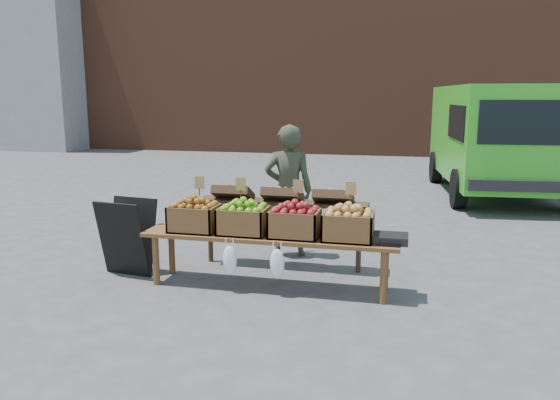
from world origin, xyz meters
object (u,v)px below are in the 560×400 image
(back_table, at_px, (282,224))
(crate_red_apples, at_px, (295,223))
(crate_russet_pears, at_px, (244,221))
(delivery_van, at_px, (497,141))
(display_bench, at_px, (269,261))
(weighing_scale, at_px, (391,238))
(crate_green_apples, at_px, (348,226))
(vendor, at_px, (289,191))
(crate_golden_apples, at_px, (195,218))
(chalkboard_sign, at_px, (127,237))

(back_table, height_order, crate_red_apples, back_table)
(back_table, distance_m, crate_russet_pears, 0.79)
(crate_red_apples, bearing_deg, crate_russet_pears, 180.00)
(delivery_van, relative_size, display_bench, 1.81)
(delivery_van, distance_m, display_bench, 7.15)
(display_bench, xyz_separation_m, weighing_scale, (1.25, 0.00, 0.33))
(delivery_van, relative_size, back_table, 2.33)
(crate_russet_pears, relative_size, crate_red_apples, 1.00)
(display_bench, relative_size, crate_green_apples, 5.40)
(delivery_van, relative_size, weighing_scale, 14.38)
(delivery_van, distance_m, crate_green_apples, 6.79)
(display_bench, bearing_deg, vendor, 92.92)
(crate_golden_apples, distance_m, crate_green_apples, 1.65)
(back_table, distance_m, display_bench, 0.76)
(display_bench, relative_size, crate_golden_apples, 5.40)
(weighing_scale, bearing_deg, display_bench, 180.00)
(crate_red_apples, bearing_deg, crate_golden_apples, 180.00)
(vendor, bearing_deg, back_table, 83.62)
(delivery_van, bearing_deg, display_bench, -121.09)
(back_table, distance_m, crate_red_apples, 0.80)
(delivery_van, relative_size, crate_red_apples, 9.78)
(chalkboard_sign, bearing_deg, delivery_van, 60.77)
(delivery_van, distance_m, back_table, 6.50)
(chalkboard_sign, height_order, back_table, back_table)
(display_bench, bearing_deg, weighing_scale, 0.00)
(delivery_van, relative_size, chalkboard_sign, 5.58)
(chalkboard_sign, distance_m, crate_red_apples, 1.96)
(display_bench, height_order, crate_green_apples, crate_green_apples)
(weighing_scale, bearing_deg, crate_golden_apples, 180.00)
(crate_green_apples, bearing_deg, weighing_scale, 0.00)
(crate_golden_apples, xyz_separation_m, crate_green_apples, (1.65, 0.00, 0.00))
(display_bench, xyz_separation_m, crate_red_apples, (0.28, 0.00, 0.42))
(delivery_van, distance_m, chalkboard_sign, 7.97)
(crate_golden_apples, relative_size, crate_red_apples, 1.00)
(back_table, bearing_deg, crate_russet_pears, -109.13)
(chalkboard_sign, distance_m, crate_green_apples, 2.50)
(crate_red_apples, xyz_separation_m, weighing_scale, (0.97, 0.00, -0.10))
(vendor, bearing_deg, crate_red_apples, 94.79)
(crate_russet_pears, distance_m, crate_red_apples, 0.55)
(crate_golden_apples, bearing_deg, weighing_scale, 0.00)
(back_table, relative_size, crate_russet_pears, 4.20)
(crate_russet_pears, bearing_deg, delivery_van, 62.05)
(chalkboard_sign, bearing_deg, crate_golden_apples, 4.81)
(chalkboard_sign, relative_size, crate_russet_pears, 1.75)
(vendor, xyz_separation_m, crate_red_apples, (0.34, -1.23, -0.12))
(crate_red_apples, bearing_deg, chalkboard_sign, 178.73)
(back_table, relative_size, display_bench, 0.78)
(delivery_van, relative_size, crate_golden_apples, 9.78)
(back_table, bearing_deg, weighing_scale, -29.45)
(crate_green_apples, bearing_deg, vendor, 125.89)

